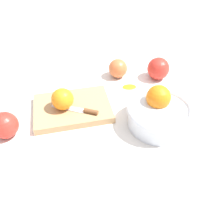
{
  "coord_description": "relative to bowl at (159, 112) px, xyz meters",
  "views": [
    {
      "loc": [
        -0.0,
        0.68,
        0.52
      ],
      "look_at": [
        -0.05,
        0.12,
        0.04
      ],
      "focal_mm": 39.78,
      "sensor_mm": 36.0,
      "label": 1
    }
  ],
  "objects": [
    {
      "name": "apple_front_left",
      "position": [
        0.09,
        -0.27,
        -0.01
      ],
      "size": [
        0.07,
        0.07,
        0.07
      ],
      "primitive_type": "sphere",
      "color": "#CC6638",
      "rests_on": "ground_plane"
    },
    {
      "name": "citrus_peel",
      "position": [
        0.06,
        -0.2,
        -0.04
      ],
      "size": [
        0.05,
        0.04,
        0.01
      ],
      "primitive_type": "ellipsoid",
      "rotation": [
        0.0,
        0.0,
        0.04
      ],
      "color": "orange",
      "rests_on": "ground_plane"
    },
    {
      "name": "apple_front_left_2",
      "position": [
        -0.06,
        -0.25,
        -0.0
      ],
      "size": [
        0.08,
        0.08,
        0.08
      ],
      "primitive_type": "sphere",
      "color": "red",
      "rests_on": "ground_plane"
    },
    {
      "name": "orange_on_board",
      "position": [
        0.29,
        -0.07,
        0.01
      ],
      "size": [
        0.07,
        0.07,
        0.07
      ],
      "primitive_type": "sphere",
      "color": "orange",
      "rests_on": "cutting_board"
    },
    {
      "name": "bowl",
      "position": [
        0.0,
        0.0,
        0.0
      ],
      "size": [
        0.2,
        0.2,
        0.11
      ],
      "color": "silver",
      "rests_on": "ground_plane"
    },
    {
      "name": "ground_plane",
      "position": [
        0.19,
        -0.14,
        -0.04
      ],
      "size": [
        2.4,
        2.4,
        0.0
      ],
      "primitive_type": "plane",
      "color": "silver"
    },
    {
      "name": "apple_back_right",
      "position": [
        0.45,
        0.01,
        -0.0
      ],
      "size": [
        0.08,
        0.08,
        0.08
      ],
      "primitive_type": "sphere",
      "color": "red",
      "rests_on": "ground_plane"
    },
    {
      "name": "cutting_board",
      "position": [
        0.26,
        -0.08,
        -0.03
      ],
      "size": [
        0.26,
        0.21,
        0.02
      ],
      "primitive_type": "cube",
      "rotation": [
        0.0,
        0.0,
        0.14
      ],
      "color": "tan",
      "rests_on": "ground_plane"
    },
    {
      "name": "knife",
      "position": [
        0.23,
        -0.05,
        -0.02
      ],
      "size": [
        0.15,
        0.08,
        0.01
      ],
      "color": "silver",
      "rests_on": "cutting_board"
    }
  ]
}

